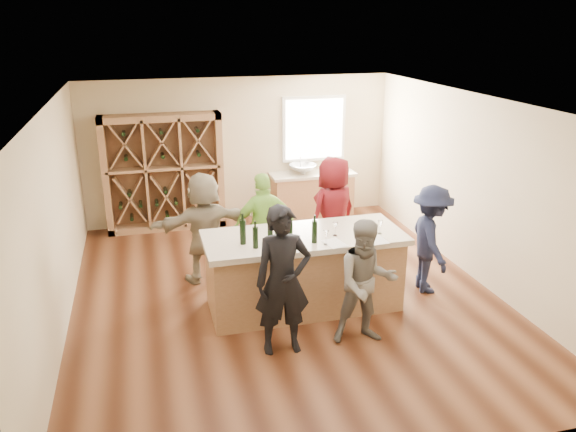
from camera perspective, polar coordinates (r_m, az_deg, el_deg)
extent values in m
cube|color=#58301C|center=(8.37, -0.32, -8.27)|extent=(6.00, 7.00, 0.10)
cube|color=white|center=(7.47, -0.36, 11.81)|extent=(6.00, 7.00, 0.10)
cube|color=beige|center=(11.15, -4.94, 6.76)|extent=(6.00, 0.10, 2.80)
cube|color=beige|center=(4.75, 10.69, -12.00)|extent=(6.00, 0.10, 2.80)
cube|color=beige|center=(7.67, -22.97, -0.74)|extent=(0.10, 7.00, 2.80)
cube|color=beige|center=(9.02, 18.79, 2.69)|extent=(0.10, 7.00, 2.80)
cube|color=white|center=(11.35, 2.65, 8.84)|extent=(1.30, 0.06, 1.30)
cube|color=white|center=(11.32, 2.70, 8.81)|extent=(1.18, 0.01, 1.18)
cube|color=#976D48|center=(10.80, -12.50, 4.30)|extent=(2.20, 0.45, 2.20)
cube|color=#976D48|center=(11.39, 2.47, 2.03)|extent=(1.60, 0.58, 0.86)
cube|color=beige|center=(11.26, 2.50, 4.26)|extent=(1.70, 0.62, 0.06)
imported|color=silver|center=(11.17, 1.53, 4.81)|extent=(0.54, 0.54, 0.19)
cylinder|color=silver|center=(11.33, 1.27, 5.31)|extent=(0.02, 0.02, 0.30)
cube|color=#976D48|center=(7.82, 1.61, -5.88)|extent=(2.60, 1.00, 1.00)
cube|color=beige|center=(7.60, 1.65, -2.20)|extent=(2.72, 1.12, 0.08)
cylinder|color=black|center=(7.25, -4.61, -1.62)|extent=(0.10, 0.10, 0.33)
cylinder|color=black|center=(7.12, -3.33, -2.21)|extent=(0.08, 0.08, 0.28)
cylinder|color=black|center=(7.30, -1.82, -1.59)|extent=(0.08, 0.08, 0.29)
cylinder|color=black|center=(7.25, -1.03, -1.63)|extent=(0.09, 0.09, 0.31)
cylinder|color=black|center=(7.31, 0.23, -1.61)|extent=(0.07, 0.07, 0.28)
cone|color=white|center=(7.09, 0.13, -2.79)|extent=(0.07, 0.07, 0.16)
cone|color=white|center=(7.25, 3.88, -2.18)|extent=(0.09, 0.09, 0.20)
cone|color=white|center=(7.55, 4.82, -1.34)|extent=(0.09, 0.09, 0.19)
cone|color=white|center=(7.70, 9.34, -1.13)|extent=(0.08, 0.08, 0.19)
cube|color=white|center=(7.18, 0.12, -3.19)|extent=(0.23, 0.30, 0.00)
cube|color=white|center=(7.33, 4.74, -2.76)|extent=(0.30, 0.36, 0.00)
cube|color=white|center=(7.50, 8.99, -2.42)|extent=(0.25, 0.33, 0.00)
imported|color=black|center=(6.65, -0.52, -6.62)|extent=(0.69, 0.52, 1.85)
imported|color=slate|center=(6.95, 7.96, -6.73)|extent=(0.83, 0.52, 1.61)
imported|color=#191E38|center=(8.42, 14.27, -2.32)|extent=(0.64, 1.11, 1.61)
imported|color=#8CC64C|center=(8.60, -2.44, -1.03)|extent=(1.02, 0.59, 1.67)
imported|color=#590F14|center=(8.99, 4.62, 0.35)|extent=(1.05, 0.88, 1.82)
imported|color=gray|center=(8.57, -8.48, -1.14)|extent=(1.67, 0.83, 1.72)
cylinder|color=black|center=(7.28, 2.71, -1.62)|extent=(0.07, 0.07, 0.30)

